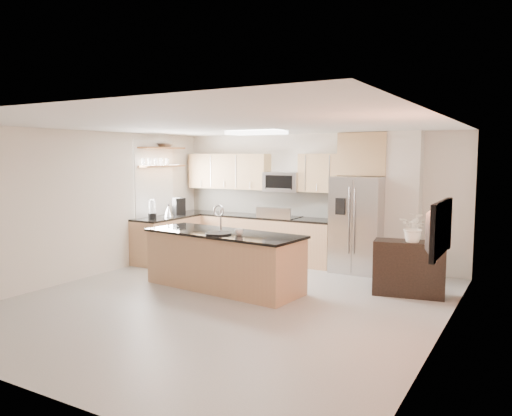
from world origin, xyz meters
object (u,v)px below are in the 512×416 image
Objects in this scene: microwave at (283,182)px; credenza at (409,268)px; coffee_maker at (179,206)px; refrigerator at (358,224)px; flower_vase at (415,220)px; television at (431,228)px; blender at (152,210)px; island at (224,260)px; platter at (218,234)px; range at (280,239)px; cup at (239,232)px; kettle at (168,211)px; bowl at (165,145)px.

credenza is at bearing -24.83° from microwave.
credenza is 3.04× the size of coffee_maker.
microwave is at bearing 174.14° from refrigerator.
flower_vase is at bearing -43.68° from refrigerator.
refrigerator is 3.62m from television.
flower_vase is (5.01, 0.23, 0.11)m from blender.
island is 0.53m from platter.
blender reaches higher than credenza.
refrigerator is 2.55× the size of flower_vase.
island is 3.97× the size of flower_vase.
range is at bearing 94.32° from platter.
refrigerator reaches higher than flower_vase.
cup is at bearing -16.45° from island.
refrigerator is 4.01m from blender.
flower_vase reaches higher than coffee_maker.
range is 2.35m from kettle.
bowl is at bearing 154.94° from island.
credenza is 2.79× the size of blender.
television reaches higher than flower_vase.
coffee_maker is at bearing 91.34° from blender.
island is 2.60× the size of credenza.
television is (3.51, -3.24, -0.28)m from microwave.
bowl reaches higher than island.
microwave is 1.86× the size of bowl.
coffee_maker is 1.33m from bowl.
flower_vase is at bearing -7.13° from coffee_maker.
blender is 1.46m from bowl.
kettle is at bearing -149.80° from microwave.
range is 2.54m from cup.
coffee_maker is 5.07m from flower_vase.
platter is (-2.67, -1.31, 0.51)m from credenza.
refrigerator is 3.82m from kettle.
credenza is 2.23m from television.
range is at bearing 20.94° from bowl.
cup is at bearing 11.89° from platter.
kettle is (-4.88, 0.14, 0.61)m from credenza.
bowl is at bearing 139.33° from kettle.
television is (5.54, -2.07, 0.31)m from kettle.
microwave is 2.93× the size of kettle.
credenza is at bearing 28.01° from cup.
refrigerator is at bearing 125.75° from credenza.
range is 2.56m from platter.
kettle is at bearing 167.97° from credenza.
television is (3.38, -0.84, 0.88)m from island.
bowl is at bearing 145.97° from platter.
platter is (0.19, -2.63, -0.69)m from microwave.
television is at bearing -10.44° from platter.
platter is 1.59× the size of kettle.
kettle is 4.96m from flower_vase.
television is at bearing -42.75° from microwave.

